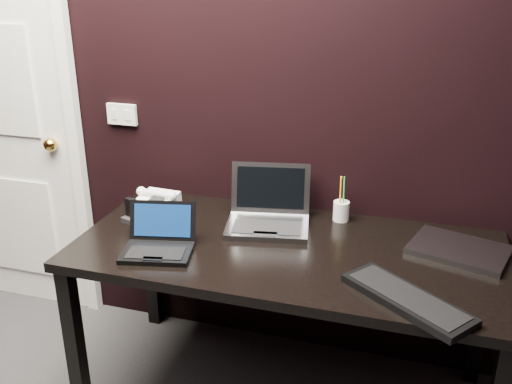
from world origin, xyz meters
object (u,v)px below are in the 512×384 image
(silver_laptop, at_px, (268,216))
(ext_keyboard, at_px, (407,299))
(desk, at_px, (287,264))
(desk_phone, at_px, (158,200))
(closed_laptop, at_px, (459,250))
(mobile_phone, at_px, (131,213))
(pen_cup, at_px, (341,210))
(netbook, at_px, (159,243))

(silver_laptop, distance_m, ext_keyboard, 0.75)
(desk, height_order, desk_phone, desk_phone)
(closed_laptop, bearing_deg, mobile_phone, -175.45)
(desk, xyz_separation_m, mobile_phone, (-0.71, 0.04, 0.12))
(desk, bearing_deg, closed_laptop, 12.54)
(desk, xyz_separation_m, closed_laptop, (0.65, 0.15, 0.09))
(mobile_phone, relative_size, pen_cup, 0.51)
(desk, xyz_separation_m, desk_phone, (-0.67, 0.21, 0.11))
(closed_laptop, bearing_deg, ext_keyboard, -112.56)
(netbook, distance_m, silver_laptop, 0.49)
(mobile_phone, bearing_deg, ext_keyboard, -14.78)
(netbook, xyz_separation_m, closed_laptop, (1.13, 0.33, -0.02))
(pen_cup, bearing_deg, closed_laptop, -19.02)
(closed_laptop, bearing_deg, silver_laptop, 178.28)
(desk, distance_m, closed_laptop, 0.68)
(desk_phone, bearing_deg, closed_laptop, -2.82)
(desk, relative_size, mobile_phone, 16.23)
(closed_laptop, distance_m, pen_cup, 0.52)
(ext_keyboard, relative_size, closed_laptop, 1.11)
(mobile_phone, bearing_deg, pen_cup, 17.56)
(desk_phone, relative_size, mobile_phone, 1.97)
(netbook, height_order, ext_keyboard, netbook)
(netbook, relative_size, closed_laptop, 0.75)
(silver_laptop, bearing_deg, ext_keyboard, -36.43)
(ext_keyboard, bearing_deg, closed_laptop, 67.44)
(silver_laptop, xyz_separation_m, closed_laptop, (0.78, -0.02, -0.03))
(desk, bearing_deg, mobile_phone, 177.08)
(silver_laptop, height_order, closed_laptop, silver_laptop)
(pen_cup, bearing_deg, silver_laptop, -153.42)
(desk_phone, bearing_deg, ext_keyboard, -23.06)
(desk, bearing_deg, ext_keyboard, -30.21)
(desk_phone, xyz_separation_m, mobile_phone, (-0.04, -0.17, 0.00))
(netbook, height_order, desk_phone, netbook)
(closed_laptop, height_order, desk_phone, desk_phone)
(silver_laptop, height_order, ext_keyboard, silver_laptop)
(ext_keyboard, xyz_separation_m, pen_cup, (-0.31, 0.59, 0.03))
(netbook, distance_m, mobile_phone, 0.32)
(closed_laptop, height_order, mobile_phone, mobile_phone)
(desk, xyz_separation_m, netbook, (-0.48, -0.18, 0.11))
(closed_laptop, bearing_deg, pen_cup, 160.98)
(desk_phone, relative_size, pen_cup, 1.01)
(desk, height_order, closed_laptop, closed_laptop)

